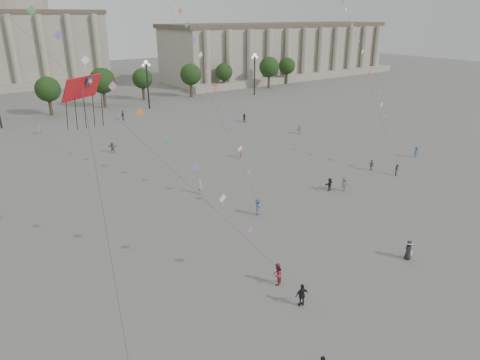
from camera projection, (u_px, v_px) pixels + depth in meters
ground at (341, 271)px, 35.62m from camera, size 360.00×360.00×0.00m
hall_east at (281, 51)px, 144.42m from camera, size 84.00×26.22×17.20m
hall_central at (15, 35)px, 127.92m from camera, size 48.30×34.30×35.50m
tree_row at (68, 86)px, 92.50m from camera, size 137.12×5.12×8.00m
lamp_post_mid_east at (147, 76)px, 93.96m from camera, size 2.00×0.90×10.65m
lamp_post_far_east at (255, 66)px, 110.37m from camera, size 2.00×0.90×10.65m
person_crowd_0 at (123, 115)px, 85.96m from camera, size 1.14×1.09×1.90m
person_crowd_3 at (330, 184)px, 51.65m from camera, size 1.52×0.68×1.58m
person_crowd_4 at (40, 130)px, 75.76m from camera, size 1.15×1.54×1.62m
person_crowd_6 at (345, 184)px, 51.36m from camera, size 1.30×0.95×1.80m
person_crowd_7 at (299, 129)px, 76.20m from camera, size 1.45×0.53×1.54m
person_crowd_8 at (241, 153)px, 63.35m from camera, size 1.13×1.18×1.61m
person_crowd_9 at (244, 118)px, 84.52m from camera, size 1.41×1.36×1.60m
person_crowd_12 at (113, 147)px, 65.93m from camera, size 1.53×1.31×1.66m
person_crowd_13 at (200, 187)px, 50.69m from camera, size 0.71×0.77×1.77m
person_crowd_14 at (416, 152)px, 63.53m from camera, size 1.18×0.80×1.70m
person_crowd_19 at (372, 165)px, 58.28m from camera, size 0.38×0.90×1.53m
tourist_1 at (302, 295)px, 31.11m from camera, size 1.14×0.69×1.81m
kite_flyer_0 at (277, 274)px, 33.57m from camera, size 1.13×1.06×1.85m
kite_flyer_1 at (258, 207)px, 45.29m from camera, size 1.29×1.26×1.78m
kite_flyer_2 at (397, 170)px, 56.53m from camera, size 0.93×0.93×1.52m
hat_person at (409, 250)px, 37.10m from camera, size 1.02×0.88×1.76m
dragon_kite at (84, 106)px, 19.24m from camera, size 2.19×5.85×18.47m
kite_train_east at (346, 13)px, 70.16m from camera, size 19.80×37.38×54.78m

